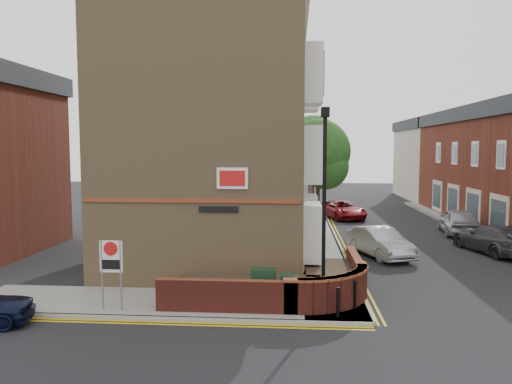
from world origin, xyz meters
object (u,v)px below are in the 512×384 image
object	(u,v)px
zone_sign	(111,262)
silver_car_near	(380,242)
utility_cabinet_large	(263,287)
lamppost	(324,207)

from	to	relation	value
zone_sign	silver_car_near	distance (m)	13.29
silver_car_near	zone_sign	bearing A→B (deg)	-158.03
utility_cabinet_large	zone_sign	world-z (taller)	zone_sign
lamppost	silver_car_near	bearing A→B (deg)	69.17
lamppost	utility_cabinet_large	bearing A→B (deg)	176.99
lamppost	zone_sign	size ratio (longest dim) A/B	2.86
utility_cabinet_large	zone_sign	distance (m)	4.86
utility_cabinet_large	silver_car_near	distance (m)	9.62
zone_sign	silver_car_near	xyz separation A→B (m)	(9.75, 8.99, -0.95)
lamppost	silver_car_near	xyz separation A→B (m)	(3.15, 8.28, -2.65)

